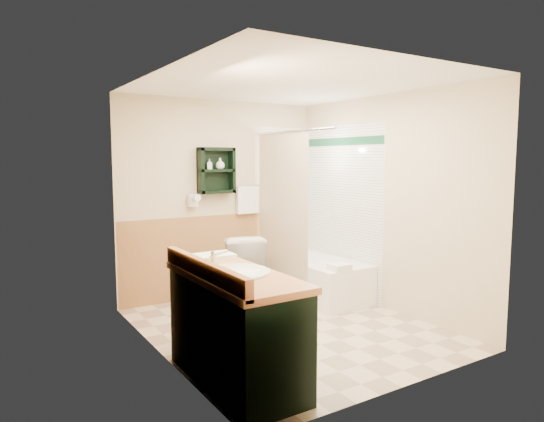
% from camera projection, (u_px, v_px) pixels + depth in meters
% --- Properties ---
extents(floor, '(3.00, 3.00, 0.00)m').
position_uv_depth(floor, '(289.00, 328.00, 4.85)').
color(floor, beige).
rests_on(floor, ground).
extents(back_wall, '(2.60, 0.04, 2.40)m').
position_uv_depth(back_wall, '(220.00, 198.00, 6.00)').
color(back_wall, beige).
rests_on(back_wall, ground).
extents(left_wall, '(0.04, 3.00, 2.40)m').
position_uv_depth(left_wall, '(158.00, 218.00, 4.02)').
color(left_wall, beige).
rests_on(left_wall, ground).
extents(right_wall, '(0.04, 3.00, 2.40)m').
position_uv_depth(right_wall, '(386.00, 203.00, 5.43)').
color(right_wall, beige).
rests_on(right_wall, ground).
extents(ceiling, '(2.60, 3.00, 0.04)m').
position_uv_depth(ceiling, '(290.00, 81.00, 4.59)').
color(ceiling, white).
rests_on(ceiling, back_wall).
extents(wainscot_left, '(2.98, 2.98, 1.00)m').
position_uv_depth(wainscot_left, '(164.00, 299.00, 4.12)').
color(wainscot_left, tan).
rests_on(wainscot_left, left_wall).
extents(wainscot_back, '(2.58, 2.58, 1.00)m').
position_uv_depth(wainscot_back, '(222.00, 254.00, 6.05)').
color(wainscot_back, tan).
rests_on(wainscot_back, back_wall).
extents(mirror_frame, '(1.30, 1.30, 1.00)m').
position_uv_depth(mirror_frame, '(189.00, 185.00, 3.56)').
color(mirror_frame, brown).
rests_on(mirror_frame, left_wall).
extents(mirror_glass, '(1.20, 1.20, 0.90)m').
position_uv_depth(mirror_glass, '(189.00, 185.00, 3.56)').
color(mirror_glass, white).
rests_on(mirror_glass, left_wall).
extents(tile_right, '(1.50, 1.50, 2.10)m').
position_uv_depth(tile_right, '(340.00, 210.00, 6.05)').
color(tile_right, white).
rests_on(tile_right, right_wall).
extents(tile_back, '(0.95, 0.95, 2.10)m').
position_uv_depth(tile_back, '(290.00, 207.00, 6.52)').
color(tile_back, white).
rests_on(tile_back, back_wall).
extents(tile_accent, '(1.50, 1.50, 0.10)m').
position_uv_depth(tile_accent, '(340.00, 142.00, 5.95)').
color(tile_accent, '#164D2E').
rests_on(tile_accent, right_wall).
extents(wall_shelf, '(0.45, 0.15, 0.55)m').
position_uv_depth(wall_shelf, '(216.00, 170.00, 5.81)').
color(wall_shelf, black).
rests_on(wall_shelf, back_wall).
extents(hair_dryer, '(0.10, 0.24, 0.18)m').
position_uv_depth(hair_dryer, '(193.00, 200.00, 5.71)').
color(hair_dryer, white).
rests_on(hair_dryer, back_wall).
extents(towel_bar, '(0.40, 0.06, 0.40)m').
position_uv_depth(towel_bar, '(247.00, 186.00, 6.11)').
color(towel_bar, white).
rests_on(towel_bar, back_wall).
extents(curtain_rod, '(0.03, 1.60, 0.03)m').
position_uv_depth(curtain_rod, '(291.00, 132.00, 5.55)').
color(curtain_rod, silver).
rests_on(curtain_rod, back_wall).
extents(shower_curtain, '(1.05, 1.05, 1.70)m').
position_uv_depth(shower_curtain, '(282.00, 204.00, 5.79)').
color(shower_curtain, beige).
rests_on(shower_curtain, curtain_rod).
extents(vanity, '(0.59, 1.33, 0.84)m').
position_uv_depth(vanity, '(236.00, 328.00, 3.65)').
color(vanity, black).
rests_on(vanity, ground).
extents(bathtub, '(0.70, 1.50, 0.47)m').
position_uv_depth(bathtub, '(313.00, 277.00, 6.00)').
color(bathtub, white).
rests_on(bathtub, ground).
extents(toilet, '(0.65, 0.90, 0.80)m').
position_uv_depth(toilet, '(239.00, 268.00, 5.75)').
color(toilet, white).
rests_on(toilet, ground).
extents(counter_towel, '(0.31, 0.25, 0.04)m').
position_uv_depth(counter_towel, '(214.00, 256.00, 4.13)').
color(counter_towel, white).
rests_on(counter_towel, vanity).
extents(vanity_book, '(0.17, 0.05, 0.22)m').
position_uv_depth(vanity_book, '(183.00, 248.00, 4.02)').
color(vanity_book, black).
rests_on(vanity_book, vanity).
extents(tub_towel, '(0.22, 0.18, 0.07)m').
position_uv_depth(tub_towel, '(339.00, 267.00, 5.34)').
color(tub_towel, white).
rests_on(tub_towel, bathtub).
extents(soap_bottle_a, '(0.09, 0.14, 0.06)m').
position_uv_depth(soap_bottle_a, '(209.00, 167.00, 5.76)').
color(soap_bottle_a, white).
rests_on(soap_bottle_a, wall_shelf).
extents(soap_bottle_b, '(0.13, 0.15, 0.11)m').
position_uv_depth(soap_bottle_b, '(220.00, 165.00, 5.83)').
color(soap_bottle_b, white).
rests_on(soap_bottle_b, wall_shelf).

